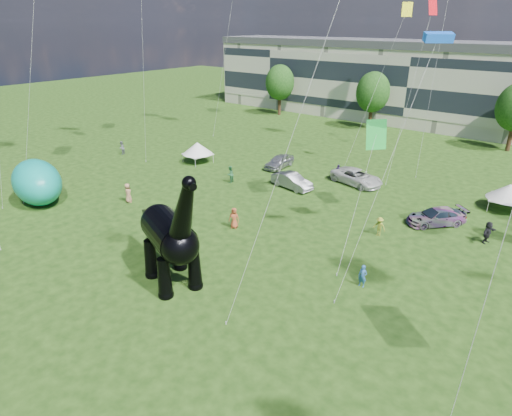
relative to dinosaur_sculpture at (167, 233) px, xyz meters
The scene contains 13 objects.
ground 6.10m from the dinosaur_sculpture, 52.83° to the right, with size 220.00×220.00×0.00m, color #16330C.
terrace_row 58.25m from the dinosaur_sculpture, 94.88° to the left, with size 78.00×11.00×12.00m, color beige.
tree_far_left 55.98m from the dinosaur_sculpture, 118.82° to the left, with size 5.20×5.20×9.44m.
tree_mid_left 49.88m from the dinosaur_sculpture, 100.36° to the left, with size 5.20×5.20×9.44m.
dinosaur_sculpture is the anchor object (origin of this frame).
car_silver 25.37m from the dinosaur_sculpture, 109.48° to the left, with size 1.82×4.53×1.54m, color #B4B4B9.
car_grey 19.68m from the dinosaur_sculpture, 100.07° to the left, with size 1.64×4.70×1.55m, color gray.
car_white 24.67m from the dinosaur_sculpture, 87.06° to the left, with size 2.64×5.74×1.59m, color silver.
car_dark 22.89m from the dinosaur_sculpture, 60.75° to the left, with size 2.03×4.99×1.45m, color #595960.
gazebo_near 30.99m from the dinosaur_sculpture, 60.87° to the left, with size 4.01×4.01×2.53m.
gazebo_left 25.92m from the dinosaur_sculpture, 132.24° to the left, with size 4.13×4.13×2.53m.
inflatable_teal 19.88m from the dinosaur_sculpture, behind, with size 6.70×4.19×4.19m, color #0C9387.
visitors 12.22m from the dinosaur_sculpture, 85.34° to the left, with size 52.68×42.58×1.89m.
Camera 1 is at (17.01, -11.46, 16.03)m, focal length 30.00 mm.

